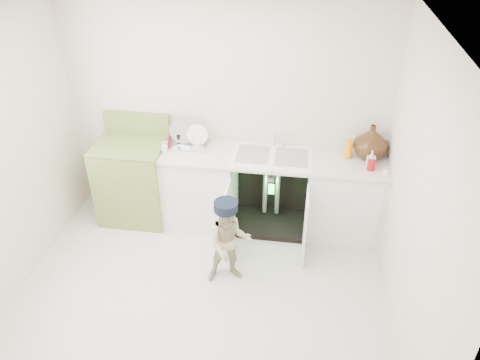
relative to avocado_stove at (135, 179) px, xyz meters
The scene contains 5 objects.
ground 1.62m from the avocado_stove, 49.72° to the right, with size 3.50×3.50×0.00m, color beige.
room_shell 1.73m from the avocado_stove, 49.72° to the right, with size 6.00×5.50×1.26m.
counter_run 1.59m from the avocado_stove, ahead, with size 2.44×1.02×1.26m.
avocado_stove is the anchor object (origin of this frame).
repair_worker 1.53m from the avocado_stove, 35.82° to the right, with size 0.63×0.80×0.91m.
Camera 1 is at (0.85, -3.07, 3.34)m, focal length 35.00 mm.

